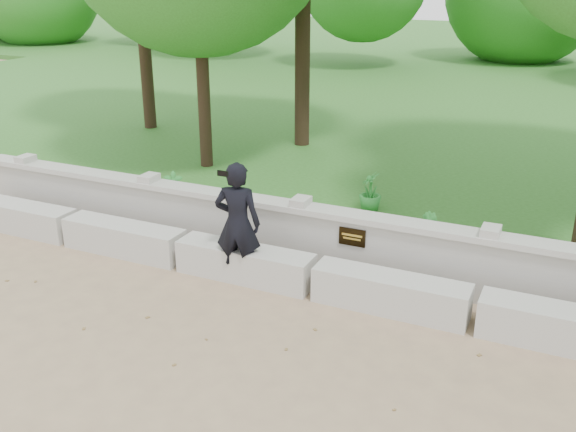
# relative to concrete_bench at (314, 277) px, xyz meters

# --- Properties ---
(ground) EXTENTS (80.00, 80.00, 0.00)m
(ground) POSITION_rel_concrete_bench_xyz_m (-0.00, -1.90, -0.22)
(ground) COLOR #9D8360
(ground) RESTS_ON ground
(lawn) EXTENTS (40.00, 22.00, 0.25)m
(lawn) POSITION_rel_concrete_bench_xyz_m (-0.00, 12.10, -0.10)
(lawn) COLOR #2B5B1E
(lawn) RESTS_ON ground
(concrete_bench) EXTENTS (11.90, 0.45, 0.45)m
(concrete_bench) POSITION_rel_concrete_bench_xyz_m (0.00, 0.00, 0.00)
(concrete_bench) COLOR #B4B2AA
(concrete_bench) RESTS_ON ground
(parapet_wall) EXTENTS (12.50, 0.35, 0.90)m
(parapet_wall) POSITION_rel_concrete_bench_xyz_m (0.00, 0.70, 0.24)
(parapet_wall) COLOR #A9A7A0
(parapet_wall) RESTS_ON ground
(man_main) EXTENTS (0.67, 0.61, 1.65)m
(man_main) POSITION_rel_concrete_bench_xyz_m (-1.03, -0.10, 0.60)
(man_main) COLOR black
(man_main) RESTS_ON ground
(shrub_a) EXTENTS (0.37, 0.35, 0.58)m
(shrub_a) POSITION_rel_concrete_bench_xyz_m (-3.06, 1.40, 0.32)
(shrub_a) COLOR #2C8232
(shrub_a) RESTS_ON lawn
(shrub_b) EXTENTS (0.36, 0.38, 0.54)m
(shrub_b) POSITION_rel_concrete_bench_xyz_m (1.09, 1.40, 0.29)
(shrub_b) COLOR #2C8232
(shrub_b) RESTS_ON lawn
(shrub_d) EXTENTS (0.42, 0.44, 0.64)m
(shrub_d) POSITION_rel_concrete_bench_xyz_m (-0.10, 2.56, 0.35)
(shrub_d) COLOR #2C8232
(shrub_d) RESTS_ON lawn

